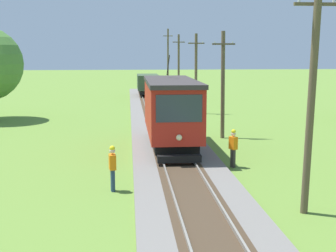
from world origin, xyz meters
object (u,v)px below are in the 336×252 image
(utility_pole_near_tram, at_px, (312,96))
(gravel_pile, at_px, (181,89))
(utility_pole_horizon, at_px, (168,58))
(utility_pole_distant, at_px, (179,66))
(red_tram, at_px, (171,110))
(second_worker, at_px, (233,146))
(utility_pole_mid, at_px, (223,84))
(freight_car, at_px, (148,84))
(utility_pole_far, at_px, (196,73))
(track_worker, at_px, (113,166))

(utility_pole_near_tram, relative_size, gravel_pile, 2.70)
(utility_pole_near_tram, height_order, utility_pole_horizon, utility_pole_horizon)
(utility_pole_distant, distance_m, utility_pole_horizon, 14.19)
(red_tram, bearing_deg, utility_pole_distant, 82.87)
(utility_pole_horizon, bearing_deg, red_tram, -94.75)
(red_tram, xyz_separation_m, second_worker, (2.50, -4.01, -1.21))
(utility_pole_distant, bearing_deg, utility_pole_mid, -90.00)
(utility_pole_mid, bearing_deg, utility_pole_distant, 90.00)
(freight_car, relative_size, gravel_pile, 1.83)
(red_tram, xyz_separation_m, utility_pole_far, (3.50, 14.52, 1.30))
(freight_car, height_order, utility_pole_mid, utility_pole_mid)
(utility_pole_horizon, height_order, track_worker, utility_pole_horizon)
(utility_pole_near_tram, xyz_separation_m, utility_pole_far, (0.00, 24.79, -0.43))
(gravel_pile, bearing_deg, freight_car, -129.89)
(freight_car, bearing_deg, track_worker, -94.59)
(utility_pole_far, relative_size, second_worker, 3.81)
(track_worker, height_order, second_worker, same)
(utility_pole_far, xyz_separation_m, second_worker, (-1.00, -18.53, -2.51))
(freight_car, height_order, utility_pole_far, utility_pole_far)
(utility_pole_mid, distance_m, second_worker, 7.77)
(red_tram, distance_m, second_worker, 4.88)
(gravel_pile, bearing_deg, utility_pole_horizon, 96.88)
(track_worker, bearing_deg, utility_pole_near_tram, -35.54)
(red_tram, height_order, second_worker, red_tram)
(utility_pole_distant, distance_m, track_worker, 35.86)
(utility_pole_horizon, xyz_separation_m, second_worker, (-1.00, -46.18, -3.36))
(utility_pole_near_tram, bearing_deg, utility_pole_far, 90.00)
(freight_car, height_order, utility_pole_distant, utility_pole_distant)
(red_tram, distance_m, utility_pole_mid, 4.96)
(freight_car, xyz_separation_m, utility_pole_mid, (3.50, -25.60, 1.80))
(red_tram, distance_m, gravel_pile, 34.57)
(red_tram, relative_size, utility_pole_horizon, 1.00)
(utility_pole_near_tram, distance_m, utility_pole_far, 24.80)
(freight_car, distance_m, second_worker, 33.02)
(utility_pole_far, height_order, track_worker, utility_pole_far)
(utility_pole_mid, bearing_deg, gravel_pile, 88.23)
(utility_pole_mid, height_order, utility_pole_horizon, utility_pole_horizon)
(utility_pole_distant, height_order, utility_pole_horizon, utility_pole_horizon)
(utility_pole_distant, bearing_deg, track_worker, -100.32)
(track_worker, bearing_deg, second_worker, 20.65)
(red_tram, bearing_deg, utility_pole_far, 76.44)
(utility_pole_far, distance_m, second_worker, 18.72)
(freight_car, bearing_deg, utility_pole_near_tram, -84.89)
(freight_car, relative_size, utility_pole_far, 0.77)
(utility_pole_near_tram, distance_m, utility_pole_horizon, 52.45)
(utility_pole_near_tram, relative_size, track_worker, 4.29)
(utility_pole_far, bearing_deg, utility_pole_mid, -90.00)
(utility_pole_mid, relative_size, utility_pole_distant, 0.91)
(utility_pole_far, relative_size, utility_pole_horizon, 0.80)
(utility_pole_far, bearing_deg, track_worker, -106.44)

